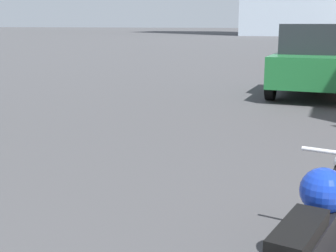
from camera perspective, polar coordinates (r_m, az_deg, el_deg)
The scene contains 5 objects.
motorcycle at distance 3.35m, azimuth 17.16°, elevation -12.54°, with size 0.76×2.49×0.80m.
parked_car_green at distance 12.38m, azimuth 17.07°, elevation 7.65°, with size 1.84×3.86×1.77m.
parked_car_red at distance 24.70m, azimuth 19.43°, elevation 9.51°, with size 1.95×4.39×1.68m.
parked_car_black at distance 37.68m, azimuth 19.36°, elevation 10.29°, with size 1.90×4.24×1.71m.
parked_car_blue at distance 49.46m, azimuth 19.72°, elevation 10.55°, with size 2.13×4.42×1.59m.
Camera 1 is at (3.35, 1.29, 1.78)m, focal length 50.00 mm.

